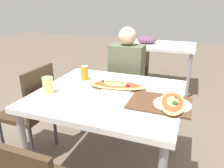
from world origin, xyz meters
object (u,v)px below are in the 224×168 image
at_px(soda_can, 85,73).
at_px(drink_glass, 48,85).
at_px(dining_table, 109,101).
at_px(pizza_main, 117,86).
at_px(chair_side_left, 32,107).
at_px(chair_far_seated, 129,85).
at_px(person_seated, 126,73).
at_px(pizza_second, 172,103).

bearing_deg(soda_can, drink_glass, -108.53).
xyz_separation_m(dining_table, pizza_main, (0.03, 0.11, 0.09)).
height_order(chair_side_left, soda_can, chair_side_left).
relative_size(dining_table, chair_side_left, 1.26).
relative_size(chair_far_seated, chair_side_left, 1.00).
bearing_deg(drink_glass, pizza_main, 31.21).
relative_size(soda_can, drink_glass, 1.01).
xyz_separation_m(person_seated, drink_glass, (-0.35, -0.86, 0.12)).
bearing_deg(chair_side_left, pizza_main, -79.14).
distance_m(chair_side_left, pizza_second, 1.24).
distance_m(pizza_main, soda_can, 0.35).
distance_m(chair_far_seated, drink_glass, 1.08).
bearing_deg(chair_far_seated, chair_side_left, 52.10).
distance_m(chair_side_left, drink_glass, 0.45).
relative_size(chair_far_seated, pizza_second, 2.25).
bearing_deg(soda_can, person_seated, 65.24).
relative_size(chair_far_seated, person_seated, 0.75).
bearing_deg(soda_can, dining_table, -32.81).
bearing_deg(dining_table, chair_side_left, -177.21).
bearing_deg(chair_far_seated, pizza_second, 122.42).
relative_size(dining_table, drink_glass, 8.78).
xyz_separation_m(person_seated, soda_can, (-0.23, -0.50, 0.13)).
bearing_deg(drink_glass, dining_table, 21.22).
xyz_separation_m(dining_table, chair_far_seated, (-0.07, 0.81, -0.17)).
bearing_deg(dining_table, drink_glass, -158.78).
distance_m(chair_far_seated, soda_can, 0.73).
bearing_deg(pizza_second, pizza_main, 159.23).
distance_m(dining_table, soda_can, 0.39).
distance_m(chair_far_seated, pizza_main, 0.76).
xyz_separation_m(chair_side_left, soda_can, (0.43, 0.23, 0.31)).
bearing_deg(person_seated, chair_far_seated, -90.00).
height_order(chair_far_seated, pizza_second, chair_far_seated).
xyz_separation_m(chair_side_left, pizza_main, (0.76, 0.15, 0.26)).
bearing_deg(pizza_second, chair_side_left, 178.85).
xyz_separation_m(soda_can, drink_glass, (-0.12, -0.36, -0.00)).
relative_size(person_seated, pizza_second, 2.99).
distance_m(pizza_main, drink_glass, 0.54).
height_order(chair_far_seated, drink_glass, chair_far_seated).
bearing_deg(chair_far_seated, pizza_main, 98.40).
bearing_deg(soda_can, pizza_second, -18.12).
xyz_separation_m(chair_far_seated, pizza_second, (0.55, -0.87, 0.26)).
height_order(pizza_main, drink_glass, drink_glass).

